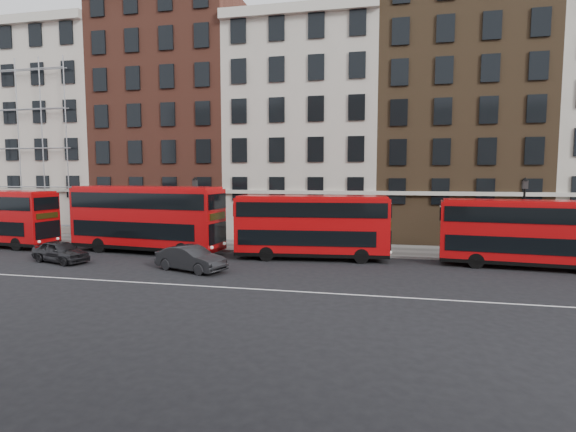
% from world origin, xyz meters
% --- Properties ---
extents(ground, '(120.00, 120.00, 0.00)m').
position_xyz_m(ground, '(0.00, 0.00, 0.00)').
color(ground, black).
rests_on(ground, ground).
extents(pavement, '(80.00, 5.00, 0.15)m').
position_xyz_m(pavement, '(0.00, 10.50, 0.07)').
color(pavement, slate).
rests_on(pavement, ground).
extents(kerb, '(80.00, 0.30, 0.16)m').
position_xyz_m(kerb, '(0.00, 8.00, 0.08)').
color(kerb, gray).
rests_on(kerb, ground).
extents(road_centre_line, '(70.00, 0.12, 0.01)m').
position_xyz_m(road_centre_line, '(0.00, -2.00, 0.01)').
color(road_centre_line, white).
rests_on(road_centre_line, ground).
extents(building_terrace, '(64.00, 11.95, 22.00)m').
position_xyz_m(building_terrace, '(-0.31, 17.88, 10.24)').
color(building_terrace, beige).
rests_on(building_terrace, ground).
extents(bus_b, '(11.63, 3.98, 4.79)m').
position_xyz_m(bus_b, '(-9.70, 6.33, 2.57)').
color(bus_b, '#B0090B').
rests_on(bus_b, ground).
extents(bus_c, '(10.29, 3.37, 4.25)m').
position_xyz_m(bus_c, '(2.37, 6.33, 2.28)').
color(bus_c, '#B0090B').
rests_on(bus_c, ground).
extents(bus_d, '(9.98, 3.29, 4.12)m').
position_xyz_m(bus_d, '(15.41, 6.33, 2.21)').
color(bus_d, '#B0090B').
rests_on(bus_d, ground).
extents(car_rear, '(4.45, 2.76, 1.41)m').
position_xyz_m(car_rear, '(-13.24, 1.81, 0.71)').
color(car_rear, '#242326').
rests_on(car_rear, ground).
extents(car_front, '(4.72, 2.93, 1.47)m').
position_xyz_m(car_front, '(-3.95, 1.25, 0.73)').
color(car_front, '#242427').
rests_on(car_front, ground).
extents(lamp_post_left, '(0.44, 0.44, 5.33)m').
position_xyz_m(lamp_post_left, '(-7.00, 8.85, 3.08)').
color(lamp_post_left, black).
rests_on(lamp_post_left, pavement).
extents(lamp_post_right, '(0.44, 0.44, 5.33)m').
position_xyz_m(lamp_post_right, '(15.97, 8.84, 3.08)').
color(lamp_post_right, black).
rests_on(lamp_post_right, pavement).
extents(iron_railings, '(6.60, 0.06, 1.00)m').
position_xyz_m(iron_railings, '(0.00, 12.70, 0.65)').
color(iron_railings, black).
rests_on(iron_railings, pavement).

